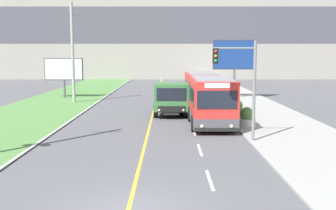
% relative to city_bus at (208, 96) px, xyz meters
% --- Properties ---
extents(lane_marking_centre, '(2.88, 140.00, 0.01)m').
position_rel_city_bus_xyz_m(lane_marking_centre, '(-3.55, -14.54, -1.60)').
color(lane_marking_centre, gold).
rests_on(lane_marking_centre, ground_plane).
extents(apartment_block_background, '(80.00, 8.04, 18.65)m').
position_rel_city_bus_xyz_m(apartment_block_background, '(-3.96, 47.54, 7.73)').
color(apartment_block_background, gray).
rests_on(apartment_block_background, ground_plane).
extents(city_bus, '(2.72, 13.00, 3.15)m').
position_rel_city_bus_xyz_m(city_bus, '(0.00, 0.00, 0.00)').
color(city_bus, red).
rests_on(city_bus, ground_plane).
extents(dump_truck, '(2.57, 6.41, 2.52)m').
position_rel_city_bus_xyz_m(dump_truck, '(-2.53, 1.18, -0.31)').
color(dump_truck, black).
rests_on(dump_truck, ground_plane).
extents(car_distant, '(1.80, 4.30, 1.45)m').
position_rel_city_bus_xyz_m(car_distant, '(0.12, 15.71, -0.91)').
color(car_distant, '#2D4784').
rests_on(car_distant, ground_plane).
extents(utility_pole_far, '(1.80, 0.28, 9.46)m').
position_rel_city_bus_xyz_m(utility_pole_far, '(-11.82, 9.19, 3.18)').
color(utility_pole_far, '#9E9E99').
rests_on(utility_pole_far, ground_plane).
extents(traffic_light_mast, '(2.28, 0.32, 5.34)m').
position_rel_city_bus_xyz_m(traffic_light_mast, '(1.07, -7.86, 1.82)').
color(traffic_light_mast, slate).
rests_on(traffic_light_mast, ground_plane).
extents(billboard_large, '(4.48, 0.24, 6.07)m').
position_rel_city_bus_xyz_m(billboard_large, '(4.11, 12.40, 2.79)').
color(billboard_large, '#59595B').
rests_on(billboard_large, ground_plane).
extents(billboard_small, '(4.07, 0.24, 4.22)m').
position_rel_city_bus_xyz_m(billboard_small, '(-13.81, 13.29, 1.34)').
color(billboard_small, '#59595B').
rests_on(billboard_small, ground_plane).
extents(planter_round_near, '(1.11, 1.11, 1.23)m').
position_rel_city_bus_xyz_m(planter_round_near, '(2.24, -3.72, -0.99)').
color(planter_round_near, silver).
rests_on(planter_round_near, sidewalk_right).
extents(planter_round_second, '(1.09, 1.09, 1.28)m').
position_rel_city_bus_xyz_m(planter_round_second, '(2.25, -0.04, -0.96)').
color(planter_round_second, silver).
rests_on(planter_round_second, sidewalk_right).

